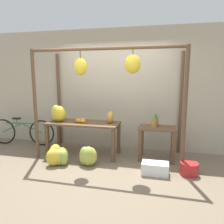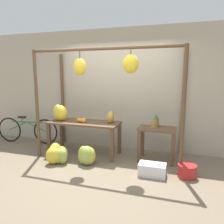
{
  "view_description": "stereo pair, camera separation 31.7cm",
  "coord_description": "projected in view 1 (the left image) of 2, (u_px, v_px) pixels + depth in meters",
  "views": [
    {
      "loc": [
        1.11,
        -3.65,
        1.75
      ],
      "look_at": [
        0.06,
        0.71,
        0.98
      ],
      "focal_mm": 35.0,
      "sensor_mm": 36.0,
      "label": 1
    },
    {
      "loc": [
        1.41,
        -3.56,
        1.75
      ],
      "look_at": [
        0.06,
        0.71,
        0.98
      ],
      "focal_mm": 35.0,
      "sensor_mm": 36.0,
      "label": 2
    }
  ],
  "objects": [
    {
      "name": "ground_plane",
      "position": [
        100.0,
        170.0,
        4.05
      ],
      "size": [
        20.0,
        20.0,
        0.0
      ],
      "primitive_type": "plane",
      "color": "#756651"
    },
    {
      "name": "shop_wall_back",
      "position": [
        117.0,
        90.0,
        5.17
      ],
      "size": [
        8.0,
        0.08,
        2.8
      ],
      "color": "#B2A893",
      "rests_on": "ground_plane"
    },
    {
      "name": "stall_awning",
      "position": [
        110.0,
        83.0,
        4.27
      ],
      "size": [
        3.0,
        1.2,
        2.25
      ],
      "color": "brown",
      "rests_on": "ground_plane"
    },
    {
      "name": "display_table_main",
      "position": [
        83.0,
        127.0,
        4.75
      ],
      "size": [
        1.56,
        0.64,
        0.73
      ],
      "color": "brown",
      "rests_on": "ground_plane"
    },
    {
      "name": "display_table_side",
      "position": [
        157.0,
        136.0,
        4.49
      ],
      "size": [
        0.75,
        0.47,
        0.69
      ],
      "color": "brown",
      "rests_on": "ground_plane"
    },
    {
      "name": "banana_pile_on_table",
      "position": [
        58.0,
        113.0,
        4.79
      ],
      "size": [
        0.38,
        0.33,
        0.36
      ],
      "color": "yellow",
      "rests_on": "display_table_main"
    },
    {
      "name": "orange_pile",
      "position": [
        81.0,
        121.0,
        4.69
      ],
      "size": [
        0.23,
        0.21,
        0.1
      ],
      "color": "orange",
      "rests_on": "display_table_main"
    },
    {
      "name": "pineapple_cluster",
      "position": [
        155.0,
        121.0,
        4.52
      ],
      "size": [
        0.14,
        0.21,
        0.27
      ],
      "color": "olive",
      "rests_on": "display_table_side"
    },
    {
      "name": "banana_pile_ground_left",
      "position": [
        58.0,
        156.0,
        4.28
      ],
      "size": [
        0.5,
        0.52,
        0.4
      ],
      "color": "#9EB247",
      "rests_on": "ground_plane"
    },
    {
      "name": "banana_pile_ground_right",
      "position": [
        89.0,
        156.0,
        4.25
      ],
      "size": [
        0.39,
        0.37,
        0.38
      ],
      "color": "gold",
      "rests_on": "ground_plane"
    },
    {
      "name": "fruit_crate_white",
      "position": [
        155.0,
        168.0,
        3.87
      ],
      "size": [
        0.47,
        0.27,
        0.21
      ],
      "color": "silver",
      "rests_on": "ground_plane"
    },
    {
      "name": "blue_bucket",
      "position": [
        189.0,
        169.0,
        3.86
      ],
      "size": [
        0.32,
        0.32,
        0.22
      ],
      "color": "#AD2323",
      "rests_on": "ground_plane"
    },
    {
      "name": "parked_bicycle",
      "position": [
        22.0,
        132.0,
        5.48
      ],
      "size": [
        1.66,
        0.22,
        0.69
      ],
      "color": "black",
      "rests_on": "ground_plane"
    },
    {
      "name": "papaya_pile",
      "position": [
        110.0,
        117.0,
        4.65
      ],
      "size": [
        0.21,
        0.27,
        0.25
      ],
      "color": "gold",
      "rests_on": "display_table_main"
    }
  ]
}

